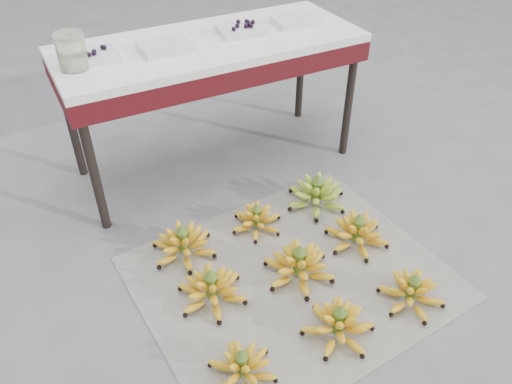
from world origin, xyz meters
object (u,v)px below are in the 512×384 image
newspaper_mat (292,277)px  tray_far_right (295,21)px  vendor_table (211,56)px  tray_left (166,47)px  bunch_mid_center (299,265)px  tray_far_left (91,57)px  bunch_front_center (338,324)px  bunch_back_center (257,220)px  bunch_mid_left (212,289)px  bunch_mid_right (357,233)px  bunch_front_right (412,292)px  glass_jar (71,51)px  bunch_back_left (184,244)px  tray_right (242,29)px  bunch_back_right (317,194)px  bunch_front_left (242,367)px

newspaper_mat → tray_far_right: tray_far_right is taller
vendor_table → tray_left: 0.26m
newspaper_mat → tray_left: bearing=99.5°
bunch_mid_center → tray_far_left: 1.29m
bunch_front_center → bunch_back_center: (0.01, 0.68, -0.01)m
bunch_mid_left → bunch_mid_right: bearing=-8.0°
bunch_front_right → glass_jar: bearing=113.9°
bunch_mid_center → bunch_back_center: 0.36m
bunch_back_left → glass_jar: (-0.21, 0.58, 0.73)m
vendor_table → tray_right: bearing=1.5°
tray_right → tray_far_right: bearing=-2.5°
bunch_mid_center → glass_jar: bearing=133.1°
vendor_table → tray_right: 0.20m
bunch_back_center → bunch_mid_left: bearing=-132.7°
bunch_mid_right → tray_far_right: tray_far_right is taller
bunch_front_right → tray_far_right: bearing=68.9°
bunch_mid_right → glass_jar: size_ratio=2.01×
tray_right → glass_jar: (-0.82, -0.04, 0.06)m
bunch_mid_right → bunch_back_right: bunch_back_right is taller
bunch_back_center → bunch_back_left: bearing=-171.6°
bunch_back_right → bunch_front_left: bearing=-120.4°
bunch_back_left → glass_jar: bearing=100.1°
bunch_front_right → tray_far_left: (-0.85, 1.31, 0.68)m
bunch_mid_center → tray_far_right: bearing=71.6°
bunch_mid_right → tray_far_left: size_ratio=1.36×
bunch_front_right → bunch_mid_left: 0.81m
bunch_mid_center → tray_left: 1.16m
tray_far_right → bunch_front_left: bearing=-126.9°
bunch_mid_center → bunch_mid_right: bunch_mid_center is taller
tray_far_right → newspaper_mat: bearing=-120.4°
bunch_mid_left → vendor_table: vendor_table is taller
bunch_front_left → tray_right: size_ratio=1.23×
newspaper_mat → bunch_back_left: size_ratio=3.72×
tray_left → tray_far_right: bearing=1.7°
bunch_back_left → tray_right: bearing=35.2°
vendor_table → tray_far_left: 0.57m
bunch_front_left → bunch_mid_right: 0.86m
bunch_front_left → bunch_back_center: size_ratio=1.08×
bunch_mid_center → tray_right: 1.20m
newspaper_mat → bunch_back_left: bunch_back_left is taller
bunch_mid_right → bunch_mid_center: bearing=-166.6°
bunch_mid_right → bunch_back_left: bunch_back_left is taller
bunch_back_left → bunch_back_center: 0.37m
newspaper_mat → tray_far_left: 1.31m
newspaper_mat → bunch_back_center: (0.02, 0.35, 0.05)m
tray_far_left → tray_right: 0.74m
bunch_mid_center → tray_far_right: size_ratio=1.50×
bunch_back_left → tray_far_left: size_ratio=1.47×
bunch_mid_left → tray_left: (0.20, 0.88, 0.67)m
bunch_front_right → tray_far_right: tray_far_right is taller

